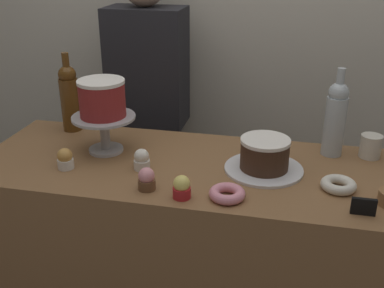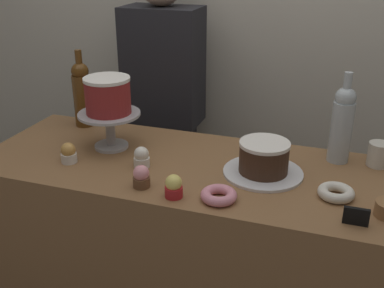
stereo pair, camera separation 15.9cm
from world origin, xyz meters
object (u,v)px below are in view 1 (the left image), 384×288
at_px(white_layer_cake, 102,98).
at_px(barista_figure, 150,124).
at_px(cake_stand_pedestal, 104,127).
at_px(wine_bottle_amber, 69,97).
at_px(coffee_cup_ceramic, 371,146).
at_px(wine_bottle_clear, 335,117).
at_px(cupcake_caramel, 65,159).
at_px(donut_sugar, 338,185).
at_px(chocolate_round_cake, 265,154).
at_px(cupcake_strawberry, 147,179).
at_px(price_sign_chalkboard, 364,207).
at_px(donut_pink, 227,194).
at_px(cupcake_vanilla, 142,160).
at_px(cupcake_lemon, 182,187).

relative_size(white_layer_cake, barista_figure, 0.11).
xyz_separation_m(cake_stand_pedestal, wine_bottle_amber, (-0.22, 0.18, 0.05)).
relative_size(coffee_cup_ceramic, barista_figure, 0.05).
height_order(wine_bottle_amber, wine_bottle_clear, same).
bearing_deg(wine_bottle_clear, cupcake_caramel, -160.48).
relative_size(cupcake_caramel, barista_figure, 0.05).
relative_size(donut_sugar, coffee_cup_ceramic, 1.32).
distance_m(chocolate_round_cake, cupcake_strawberry, 0.41).
bearing_deg(cupcake_caramel, coffee_cup_ceramic, 17.30).
xyz_separation_m(cupcake_caramel, price_sign_chalkboard, (0.97, -0.09, -0.01)).
bearing_deg(price_sign_chalkboard, coffee_cup_ceramic, 80.59).
xyz_separation_m(donut_pink, price_sign_chalkboard, (0.40, -0.01, 0.01)).
distance_m(cupcake_vanilla, cupcake_lemon, 0.24).
xyz_separation_m(white_layer_cake, wine_bottle_amber, (-0.22, 0.18, -0.06)).
xyz_separation_m(cupcake_lemon, coffee_cup_ceramic, (0.60, 0.44, 0.01)).
distance_m(wine_bottle_clear, donut_pink, 0.54).
bearing_deg(cupcake_caramel, wine_bottle_amber, 112.27).
distance_m(cake_stand_pedestal, chocolate_round_cake, 0.59).
bearing_deg(price_sign_chalkboard, white_layer_cake, 163.86).
relative_size(white_layer_cake, cupcake_caramel, 2.29).
relative_size(chocolate_round_cake, coffee_cup_ceramic, 1.99).
distance_m(cupcake_vanilla, cupcake_strawberry, 0.15).
bearing_deg(cupcake_strawberry, coffee_cup_ceramic, 29.45).
bearing_deg(wine_bottle_clear, donut_pink, -128.98).
xyz_separation_m(donut_sugar, price_sign_chalkboard, (0.06, -0.14, 0.01)).
distance_m(white_layer_cake, coffee_cup_ceramic, 0.99).
bearing_deg(donut_pink, cupcake_strawberry, 179.52).
relative_size(cake_stand_pedestal, cupcake_vanilla, 3.14).
relative_size(white_layer_cake, donut_pink, 1.52).
xyz_separation_m(wine_bottle_clear, donut_pink, (-0.33, -0.41, -0.13)).
distance_m(wine_bottle_clear, cupcake_lemon, 0.64).
bearing_deg(donut_pink, cake_stand_pedestal, 153.20).
relative_size(donut_pink, coffee_cup_ceramic, 1.32).
distance_m(chocolate_round_cake, cupcake_vanilla, 0.42).
bearing_deg(cake_stand_pedestal, donut_sugar, -8.12).
xyz_separation_m(cake_stand_pedestal, white_layer_cake, (0.00, 0.00, 0.11)).
bearing_deg(donut_pink, cupcake_caramel, 171.63).
xyz_separation_m(cupcake_vanilla, donut_sugar, (0.65, -0.00, -0.02)).
bearing_deg(cupcake_strawberry, cupcake_lemon, -12.69).
height_order(cake_stand_pedestal, cupcake_caramel, cake_stand_pedestal).
xyz_separation_m(wine_bottle_clear, barista_figure, (-0.83, 0.40, -0.24)).
height_order(cake_stand_pedestal, donut_sugar, cake_stand_pedestal).
height_order(wine_bottle_amber, coffee_cup_ceramic, wine_bottle_amber).
relative_size(cupcake_strawberry, price_sign_chalkboard, 1.06).
bearing_deg(cupcake_vanilla, donut_pink, -23.16).
height_order(cupcake_vanilla, price_sign_chalkboard, cupcake_vanilla).
distance_m(cupcake_strawberry, donut_pink, 0.26).
height_order(wine_bottle_clear, donut_sugar, wine_bottle_clear).
relative_size(wine_bottle_amber, wine_bottle_clear, 1.00).
relative_size(wine_bottle_clear, coffee_cup_ceramic, 3.83).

